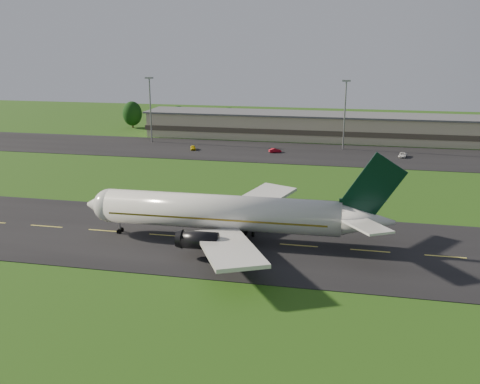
% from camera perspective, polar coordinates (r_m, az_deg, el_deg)
% --- Properties ---
extents(ground, '(360.00, 360.00, 0.00)m').
position_cam_1_polar(ground, '(85.37, 6.29, -5.74)').
color(ground, '#1F4711').
rests_on(ground, ground).
extents(taxiway, '(220.00, 30.00, 0.10)m').
position_cam_1_polar(taxiway, '(85.35, 6.29, -5.71)').
color(taxiway, black).
rests_on(taxiway, ground).
extents(apron, '(260.00, 30.00, 0.10)m').
position_cam_1_polar(apron, '(154.46, 8.98, 4.02)').
color(apron, black).
rests_on(apron, ground).
extents(airliner, '(51.26, 42.18, 15.57)m').
position_cam_1_polar(airliner, '(85.58, -1.46, -2.28)').
color(airliner, silver).
rests_on(airliner, ground).
extents(terminal, '(145.00, 16.00, 8.40)m').
position_cam_1_polar(terminal, '(177.40, 11.55, 6.71)').
color(terminal, tan).
rests_on(terminal, ground).
extents(light_mast_west, '(2.40, 1.20, 20.35)m').
position_cam_1_polar(light_mast_west, '(171.78, -9.56, 9.47)').
color(light_mast_west, gray).
rests_on(light_mast_west, ground).
extents(light_mast_centre, '(2.40, 1.20, 20.35)m').
position_cam_1_polar(light_mast_centre, '(160.19, 11.14, 8.94)').
color(light_mast_centre, gray).
rests_on(light_mast_centre, ground).
extents(tree_line, '(191.47, 9.73, 10.17)m').
position_cam_1_polar(tree_line, '(188.82, 19.63, 6.97)').
color(tree_line, black).
rests_on(tree_line, ground).
extents(service_vehicle_a, '(2.65, 3.96, 1.25)m').
position_cam_1_polar(service_vehicle_a, '(158.98, -5.03, 4.74)').
color(service_vehicle_a, gold).
rests_on(service_vehicle_a, apron).
extents(service_vehicle_b, '(3.77, 2.66, 1.18)m').
position_cam_1_polar(service_vehicle_b, '(154.79, 3.76, 4.44)').
color(service_vehicle_b, maroon).
rests_on(service_vehicle_b, apron).
extents(service_vehicle_c, '(2.78, 4.60, 1.19)m').
position_cam_1_polar(service_vehicle_c, '(155.02, 16.98, 3.80)').
color(service_vehicle_c, silver).
rests_on(service_vehicle_c, apron).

